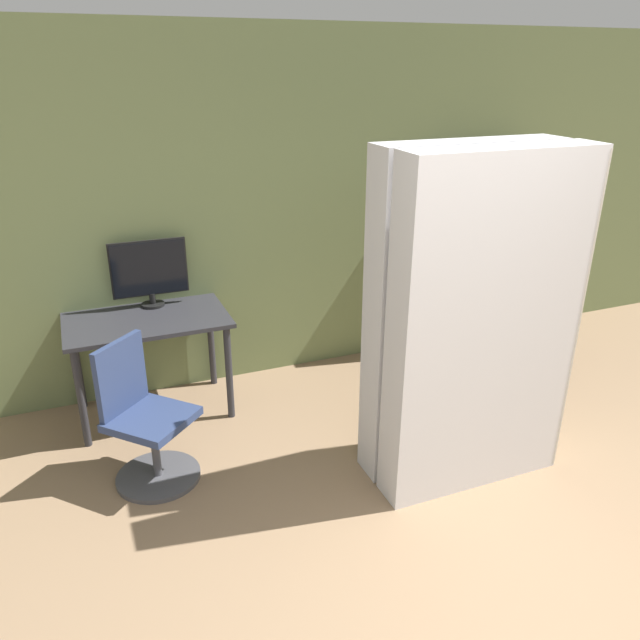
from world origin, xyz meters
name	(u,v)px	position (x,y,z in m)	size (l,w,h in m)	color
wall_back	(294,209)	(0.00, 3.37, 1.35)	(8.00, 0.06, 2.70)	#6B7A4C
desk	(148,332)	(-1.25, 3.00, 0.65)	(1.12, 0.68, 0.75)	#2D2D33
monitor	(149,270)	(-1.17, 3.24, 1.02)	(0.55, 0.17, 0.50)	black
office_chair	(146,427)	(-1.40, 2.20, 0.36)	(0.62, 0.62, 0.90)	#4C4C51
bookshelf	(460,258)	(1.51, 3.23, 0.82)	(0.86, 0.29, 1.73)	#2D2319
mattress_near	(486,329)	(0.45, 1.43, 1.01)	(1.16, 0.28, 2.03)	silver
mattress_far	(458,312)	(0.45, 1.71, 1.01)	(1.16, 0.26, 2.03)	silver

